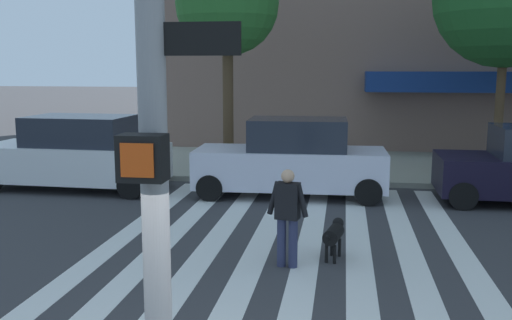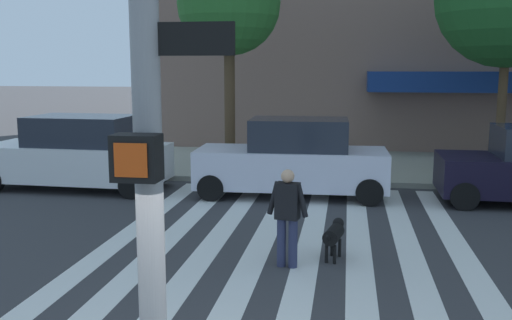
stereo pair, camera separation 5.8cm
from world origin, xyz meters
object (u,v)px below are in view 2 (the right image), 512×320
Objects in this scene: dog_on_leash at (334,234)px; parked_car_near_curb at (78,154)px; parked_car_behind_first at (293,160)px; traffic_light_pole at (142,27)px; street_tree_nearest at (229,5)px; pedestrian_dog_walker at (287,212)px.

parked_car_near_curb is at bearing 145.66° from dog_on_leash.
parked_car_near_curb is 8.48m from dog_on_leash.
dog_on_leash is at bearing -76.32° from parked_car_behind_first.
street_tree_nearest reaches higher than traffic_light_pole.
parked_car_near_curb is 1.02× the size of parked_car_behind_first.
parked_car_near_curb is at bearing 139.58° from pedestrian_dog_walker.
traffic_light_pole is 12.81m from parked_car_near_curb.
traffic_light_pole reaches higher than pedestrian_dog_walker.
pedestrian_dog_walker is (6.23, -5.31, -0.02)m from parked_car_near_curb.
street_tree_nearest is 9.12m from pedestrian_dog_walker.
parked_car_behind_first is 5.22m from street_tree_nearest.
street_tree_nearest reaches higher than parked_car_behind_first.
parked_car_behind_first reaches higher than parked_car_near_curb.
parked_car_near_curb is 0.76× the size of street_tree_nearest.
street_tree_nearest is 6.68× the size of dog_on_leash.
parked_car_near_curb is at bearing -146.76° from street_tree_nearest.
pedestrian_dog_walker is at bearing -85.63° from parked_car_behind_first.
parked_car_behind_first is (5.83, 0.00, -0.01)m from parked_car_near_curb.
pedestrian_dog_walker is (2.54, -7.72, -4.12)m from street_tree_nearest.
parked_car_behind_first is 0.75× the size of street_tree_nearest.
pedestrian_dog_walker is 1.04m from dog_on_leash.
street_tree_nearest is at bearing 114.64° from dog_on_leash.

